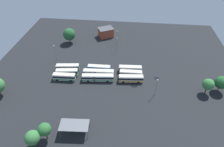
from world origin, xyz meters
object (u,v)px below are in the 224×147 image
object	(u,v)px
bus_row2_slot2	(130,69)
bus_row1_slot0	(98,77)
bus_row2_slot0	(131,78)
tree_northwest	(32,138)
tree_south_edge	(221,82)
bus_row1_slot1	(98,73)
maintenance_shelter	(74,125)
bus_row2_slot1	(131,74)
tree_east_edge	(44,129)
depot_building	(106,32)
lamp_post_far_corner	(117,44)
bus_row0_slot1	(67,72)
lamp_post_near_entrance	(55,52)
lamp_post_mid_lot	(117,37)
bus_row0_slot2	(68,67)
lamp_post_by_building	(156,87)
bus_row0_slot0	(64,77)
tree_north_edge	(69,34)
bus_row1_slot2	(99,68)
tree_northeast	(208,84)

from	to	relation	value
bus_row2_slot2	bus_row1_slot0	bearing A→B (deg)	-151.31
bus_row2_slot0	tree_northwest	distance (m)	47.43
tree_south_edge	bus_row1_slot1	bearing A→B (deg)	175.22
maintenance_shelter	bus_row2_slot1	bearing A→B (deg)	60.65
bus_row2_slot1	tree_east_edge	bearing A→B (deg)	-127.06
tree_east_edge	bus_row2_slot1	bearing A→B (deg)	52.94
depot_building	lamp_post_far_corner	xyz separation A→B (m)	(8.41, -16.11, 1.80)
bus_row0_slot1	bus_row2_slot2	xyz separation A→B (m)	(30.03, 5.82, 0.00)
bus_row2_slot2	tree_northwest	size ratio (longest dim) A/B	1.53
depot_building	lamp_post_near_entrance	xyz separation A→B (m)	(-22.55, -28.79, 2.16)
bus_row2_slot1	lamp_post_mid_lot	size ratio (longest dim) A/B	1.28
tree_northwest	bus_row0_slot2	bearing A→B (deg)	91.08
lamp_post_near_entrance	lamp_post_by_building	bearing A→B (deg)	-21.83
bus_row2_slot2	bus_row0_slot0	bearing A→B (deg)	-163.13
depot_building	lamp_post_near_entrance	distance (m)	36.63
bus_row0_slot0	maintenance_shelter	size ratio (longest dim) A/B	1.00
bus_row0_slot2	tree_east_edge	size ratio (longest dim) A/B	1.53
maintenance_shelter	lamp_post_by_building	world-z (taller)	lamp_post_by_building
bus_row0_slot0	bus_row1_slot0	size ratio (longest dim) A/B	0.71
depot_building	tree_east_edge	size ratio (longest dim) A/B	1.48
bus_row1_slot1	maintenance_shelter	size ratio (longest dim) A/B	1.40
bus_row2_slot0	tree_north_edge	distance (m)	49.22
lamp_post_far_corner	bus_row1_slot1	bearing A→B (deg)	-106.36
lamp_post_by_building	lamp_post_mid_lot	size ratio (longest dim) A/B	1.03
bus_row2_slot1	lamp_post_far_corner	bearing A→B (deg)	111.46
depot_building	bus_row0_slot2	bearing A→B (deg)	-111.21
lamp_post_mid_lot	tree_northwest	distance (m)	72.82
lamp_post_far_corner	tree_north_edge	xyz separation A→B (m)	(-28.81, 6.12, 0.90)
bus_row1_slot1	lamp_post_mid_lot	world-z (taller)	lamp_post_mid_lot
lamp_post_near_entrance	tree_north_edge	size ratio (longest dim) A/B	1.00
bus_row0_slot1	tree_north_edge	distance (m)	31.30
tree_south_edge	tree_northwest	distance (m)	76.91
tree_south_edge	depot_building	bearing A→B (deg)	141.91
bus_row0_slot2	tree_south_edge	world-z (taller)	tree_south_edge
lamp_post_near_entrance	tree_east_edge	xyz separation A→B (m)	(12.02, -45.69, 0.20)
tree_east_edge	tree_northwest	bearing A→B (deg)	-131.90
bus_row1_slot2	lamp_post_by_building	xyz separation A→B (m)	(26.42, -13.31, 2.89)
lamp_post_mid_lot	tree_north_edge	size ratio (longest dim) A/B	0.91
bus_row2_slot0	tree_north_edge	xyz separation A→B (m)	(-37.61, 31.53, 3.74)
lamp_post_far_corner	tree_northeast	world-z (taller)	lamp_post_far_corner
bus_row2_slot0	tree_east_edge	distance (m)	43.21
tree_south_edge	tree_northwest	xyz separation A→B (m)	(-68.94, -34.09, -0.05)
bus_row2_slot0	bus_row1_slot0	bearing A→B (deg)	-176.28
bus_row1_slot1	tree_east_edge	bearing A→B (deg)	-109.01
lamp_post_by_building	tree_northwest	world-z (taller)	lamp_post_by_building
lamp_post_near_entrance	tree_south_edge	distance (m)	79.50
lamp_post_far_corner	tree_south_edge	world-z (taller)	lamp_post_far_corner
bus_row0_slot1	tree_east_edge	world-z (taller)	tree_east_edge
bus_row2_slot0	lamp_post_by_building	size ratio (longest dim) A/B	1.34
bus_row0_slot1	bus_row1_slot0	world-z (taller)	same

